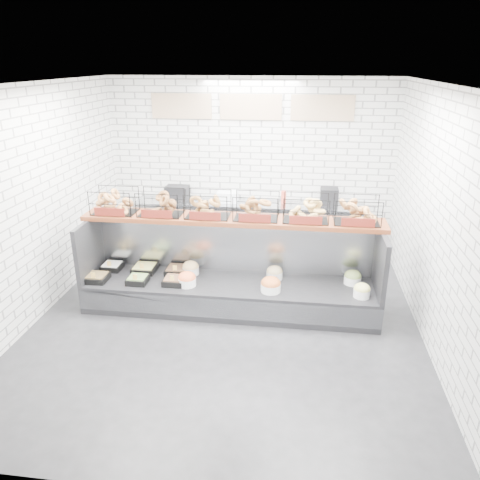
# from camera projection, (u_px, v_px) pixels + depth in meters

# --- Properties ---
(ground) EXTENTS (5.50, 5.50, 0.00)m
(ground) POSITION_uv_depth(u_px,v_px,m) (227.00, 318.00, 6.29)
(ground) COLOR black
(ground) RESTS_ON ground
(room_shell) EXTENTS (5.02, 5.51, 3.01)m
(room_shell) POSITION_uv_depth(u_px,v_px,m) (233.00, 157.00, 6.10)
(room_shell) COLOR silver
(room_shell) RESTS_ON ground
(display_case) EXTENTS (4.00, 0.90, 1.20)m
(display_case) POSITION_uv_depth(u_px,v_px,m) (230.00, 285.00, 6.49)
(display_case) COLOR black
(display_case) RESTS_ON ground
(bagel_shelf) EXTENTS (4.10, 0.50, 0.40)m
(bagel_shelf) POSITION_uv_depth(u_px,v_px,m) (232.00, 208.00, 6.27)
(bagel_shelf) COLOR #502211
(bagel_shelf) RESTS_ON display_case
(prep_counter) EXTENTS (4.00, 0.60, 1.20)m
(prep_counter) POSITION_uv_depth(u_px,v_px,m) (248.00, 226.00, 8.37)
(prep_counter) COLOR #93969B
(prep_counter) RESTS_ON ground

